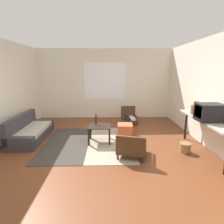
{
  "coord_description": "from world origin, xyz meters",
  "views": [
    {
      "loc": [
        0.13,
        -4.06,
        1.9
      ],
      "look_at": [
        0.24,
        0.86,
        0.73
      ],
      "focal_mm": 28.47,
      "sensor_mm": 36.0,
      "label": 1
    }
  ],
  "objects_px": {
    "armchair_by_window": "(129,116)",
    "console_shelf": "(204,123)",
    "couch": "(30,131)",
    "ottoman_orange": "(125,130)",
    "coffee_table": "(99,129)",
    "armchair_striped_foreground": "(132,147)",
    "clay_vase": "(196,109)",
    "glass_bottle": "(96,120)",
    "wicker_basket": "(185,148)",
    "crt_television": "(210,112)"
  },
  "relations": [
    {
      "from": "armchair_by_window",
      "to": "coffee_table",
      "type": "bearing_deg",
      "value": -120.31
    },
    {
      "from": "console_shelf",
      "to": "wicker_basket",
      "type": "bearing_deg",
      "value": 173.84
    },
    {
      "from": "couch",
      "to": "coffee_table",
      "type": "distance_m",
      "value": 1.99
    },
    {
      "from": "coffee_table",
      "to": "armchair_by_window",
      "type": "bearing_deg",
      "value": 59.69
    },
    {
      "from": "crt_television",
      "to": "clay_vase",
      "type": "xyz_separation_m",
      "value": [
        0.0,
        0.61,
        -0.06
      ]
    },
    {
      "from": "couch",
      "to": "crt_television",
      "type": "distance_m",
      "value": 4.59
    },
    {
      "from": "armchair_by_window",
      "to": "console_shelf",
      "type": "distance_m",
      "value": 2.82
    },
    {
      "from": "couch",
      "to": "coffee_table",
      "type": "xyz_separation_m",
      "value": [
        1.97,
        -0.27,
        0.15
      ]
    },
    {
      "from": "armchair_by_window",
      "to": "clay_vase",
      "type": "height_order",
      "value": "clay_vase"
    },
    {
      "from": "couch",
      "to": "glass_bottle",
      "type": "bearing_deg",
      "value": -4.39
    },
    {
      "from": "glass_bottle",
      "to": "crt_television",
      "type": "bearing_deg",
      "value": -21.9
    },
    {
      "from": "armchair_striped_foreground",
      "to": "ottoman_orange",
      "type": "height_order",
      "value": "armchair_striped_foreground"
    },
    {
      "from": "couch",
      "to": "ottoman_orange",
      "type": "relative_size",
      "value": 4.01
    },
    {
      "from": "ottoman_orange",
      "to": "wicker_basket",
      "type": "bearing_deg",
      "value": -40.89
    },
    {
      "from": "clay_vase",
      "to": "console_shelf",
      "type": "bearing_deg",
      "value": -90.0
    },
    {
      "from": "crt_television",
      "to": "glass_bottle",
      "type": "height_order",
      "value": "crt_television"
    },
    {
      "from": "coffee_table",
      "to": "ottoman_orange",
      "type": "bearing_deg",
      "value": 32.88
    },
    {
      "from": "coffee_table",
      "to": "armchair_striped_foreground",
      "type": "xyz_separation_m",
      "value": [
        0.75,
        -0.88,
        -0.13
      ]
    },
    {
      "from": "ottoman_orange",
      "to": "armchair_by_window",
      "type": "bearing_deg",
      "value": 78.07
    },
    {
      "from": "armchair_by_window",
      "to": "glass_bottle",
      "type": "xyz_separation_m",
      "value": [
        -1.08,
        -1.56,
        0.32
      ]
    },
    {
      "from": "ottoman_orange",
      "to": "glass_bottle",
      "type": "distance_m",
      "value": 0.99
    },
    {
      "from": "couch",
      "to": "coffee_table",
      "type": "relative_size",
      "value": 2.86
    },
    {
      "from": "couch",
      "to": "wicker_basket",
      "type": "xyz_separation_m",
      "value": [
        4.02,
        -0.94,
        -0.1
      ]
    },
    {
      "from": "armchair_striped_foreground",
      "to": "clay_vase",
      "type": "height_order",
      "value": "clay_vase"
    },
    {
      "from": "couch",
      "to": "ottoman_orange",
      "type": "bearing_deg",
      "value": 4.21
    },
    {
      "from": "console_shelf",
      "to": "clay_vase",
      "type": "xyz_separation_m",
      "value": [
        0.0,
        0.44,
        0.22
      ]
    },
    {
      "from": "coffee_table",
      "to": "armchair_by_window",
      "type": "distance_m",
      "value": 1.96
    },
    {
      "from": "couch",
      "to": "crt_television",
      "type": "xyz_separation_m",
      "value": [
        4.37,
        -1.15,
        0.81
      ]
    },
    {
      "from": "armchair_by_window",
      "to": "ottoman_orange",
      "type": "xyz_separation_m",
      "value": [
        -0.26,
        -1.22,
        -0.1
      ]
    },
    {
      "from": "coffee_table",
      "to": "wicker_basket",
      "type": "height_order",
      "value": "coffee_table"
    },
    {
      "from": "ottoman_orange",
      "to": "wicker_basket",
      "type": "height_order",
      "value": "ottoman_orange"
    },
    {
      "from": "ottoman_orange",
      "to": "glass_bottle",
      "type": "relative_size",
      "value": 1.4
    },
    {
      "from": "armchair_by_window",
      "to": "clay_vase",
      "type": "xyz_separation_m",
      "value": [
        1.42,
        -1.96,
        0.69
      ]
    },
    {
      "from": "wicker_basket",
      "to": "coffee_table",
      "type": "bearing_deg",
      "value": 161.92
    },
    {
      "from": "console_shelf",
      "to": "glass_bottle",
      "type": "height_order",
      "value": "console_shelf"
    },
    {
      "from": "armchair_by_window",
      "to": "wicker_basket",
      "type": "xyz_separation_m",
      "value": [
        1.06,
        -2.36,
        -0.16
      ]
    },
    {
      "from": "armchair_by_window",
      "to": "crt_television",
      "type": "height_order",
      "value": "crt_television"
    },
    {
      "from": "wicker_basket",
      "to": "glass_bottle",
      "type": "bearing_deg",
      "value": 159.57
    },
    {
      "from": "ottoman_orange",
      "to": "couch",
      "type": "bearing_deg",
      "value": -175.79
    },
    {
      "from": "couch",
      "to": "armchair_by_window",
      "type": "height_order",
      "value": "couch"
    },
    {
      "from": "clay_vase",
      "to": "glass_bottle",
      "type": "bearing_deg",
      "value": 170.96
    },
    {
      "from": "crt_television",
      "to": "armchair_by_window",
      "type": "bearing_deg",
      "value": 118.86
    },
    {
      "from": "coffee_table",
      "to": "console_shelf",
      "type": "xyz_separation_m",
      "value": [
        2.4,
        -0.71,
        0.37
      ]
    },
    {
      "from": "console_shelf",
      "to": "glass_bottle",
      "type": "xyz_separation_m",
      "value": [
        -2.5,
        0.84,
        -0.15
      ]
    },
    {
      "from": "couch",
      "to": "crt_television",
      "type": "height_order",
      "value": "crt_television"
    },
    {
      "from": "clay_vase",
      "to": "armchair_by_window",
      "type": "bearing_deg",
      "value": 125.89
    },
    {
      "from": "coffee_table",
      "to": "ottoman_orange",
      "type": "distance_m",
      "value": 0.89
    },
    {
      "from": "armchair_by_window",
      "to": "console_shelf",
      "type": "xyz_separation_m",
      "value": [
        1.42,
        -2.4,
        0.47
      ]
    },
    {
      "from": "armchair_striped_foreground",
      "to": "ottoman_orange",
      "type": "xyz_separation_m",
      "value": [
        -0.02,
        1.35,
        -0.06
      ]
    },
    {
      "from": "crt_television",
      "to": "clay_vase",
      "type": "distance_m",
      "value": 0.61
    }
  ]
}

